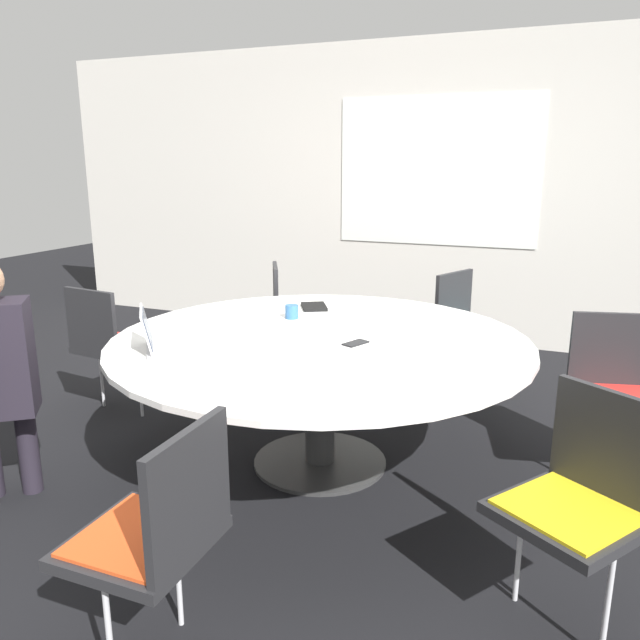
# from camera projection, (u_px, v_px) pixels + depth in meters

# --- Properties ---
(ground_plane) EXTENTS (16.00, 16.00, 0.00)m
(ground_plane) POSITION_uv_depth(u_px,v_px,m) (320.00, 463.00, 3.51)
(ground_plane) COLOR black
(wall_back) EXTENTS (8.00, 0.07, 2.70)m
(wall_back) POSITION_uv_depth(u_px,v_px,m) (436.00, 194.00, 5.66)
(wall_back) COLOR silver
(wall_back) RESTS_ON ground_plane
(conference_table) EXTENTS (2.23, 2.23, 0.73)m
(conference_table) POSITION_uv_depth(u_px,v_px,m) (320.00, 355.00, 3.35)
(conference_table) COLOR #333333
(conference_table) RESTS_ON ground_plane
(chair_1) EXTENTS (0.42, 0.44, 0.88)m
(chair_1) POSITION_uv_depth(u_px,v_px,m) (157.00, 526.00, 1.97)
(chair_1) COLOR #262628
(chair_1) RESTS_ON ground_plane
(chair_2) EXTENTS (0.60, 0.59, 0.88)m
(chair_2) POSITION_uv_depth(u_px,v_px,m) (581.00, 492.00, 2.17)
(chair_2) COLOR #262628
(chair_2) RESTS_ON ground_plane
(chair_3) EXTENTS (0.53, 0.51, 0.88)m
(chair_3) POSITION_uv_depth(u_px,v_px,m) (615.00, 384.00, 3.23)
(chair_3) COLOR #262628
(chair_3) RESTS_ON ground_plane
(chair_4) EXTENTS (0.56, 0.57, 0.88)m
(chair_4) POSITION_uv_depth(u_px,v_px,m) (468.00, 322.00, 4.46)
(chair_4) COLOR #262628
(chair_4) RESTS_ON ground_plane
(chair_5) EXTENTS (0.58, 0.59, 0.88)m
(chair_5) POSITION_uv_depth(u_px,v_px,m) (292.00, 309.00, 4.85)
(chair_5) COLOR #262628
(chair_5) RESTS_ON ground_plane
(chair_6) EXTENTS (0.49, 0.47, 0.88)m
(chair_6) POSITION_uv_depth(u_px,v_px,m) (109.00, 339.00, 4.05)
(chair_6) COLOR #262628
(chair_6) RESTS_ON ground_plane
(laptop) EXTENTS (0.40, 0.41, 0.21)m
(laptop) POSITION_uv_depth(u_px,v_px,m) (161.00, 340.00, 3.10)
(laptop) COLOR silver
(laptop) RESTS_ON conference_table
(spiral_notebook) EXTENTS (0.23, 0.26, 0.02)m
(spiral_notebook) POSITION_uv_depth(u_px,v_px,m) (314.00, 307.00, 4.00)
(spiral_notebook) COLOR black
(spiral_notebook) RESTS_ON conference_table
(coffee_cup) EXTENTS (0.08, 0.08, 0.08)m
(coffee_cup) POSITION_uv_depth(u_px,v_px,m) (292.00, 312.00, 3.73)
(coffee_cup) COLOR #33669E
(coffee_cup) RESTS_ON conference_table
(cell_phone) EXTENTS (0.12, 0.16, 0.01)m
(cell_phone) POSITION_uv_depth(u_px,v_px,m) (356.00, 343.00, 3.22)
(cell_phone) COLOR black
(cell_phone) RESTS_ON conference_table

